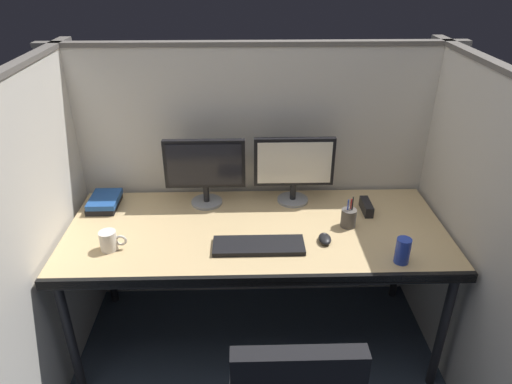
{
  "coord_description": "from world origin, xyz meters",
  "views": [
    {
      "loc": [
        -0.06,
        -1.67,
        1.99
      ],
      "look_at": [
        0.0,
        0.35,
        0.92
      ],
      "focal_mm": 32.52,
      "sensor_mm": 36.0,
      "label": 1
    }
  ],
  "objects_px": {
    "red_stapler": "(366,207)",
    "book_stack": "(104,202)",
    "desk": "(256,238)",
    "monitor_left": "(205,168)",
    "computer_mouse": "(325,239)",
    "soda_can": "(402,250)",
    "pen_cup": "(349,218)",
    "monitor_right": "(294,166)",
    "coffee_mug": "(109,241)",
    "keyboard_main": "(259,246)"
  },
  "relations": [
    {
      "from": "red_stapler",
      "to": "book_stack",
      "type": "bearing_deg",
      "value": 176.32
    },
    {
      "from": "desk",
      "to": "monitor_left",
      "type": "xyz_separation_m",
      "value": [
        -0.27,
        0.28,
        0.27
      ]
    },
    {
      "from": "computer_mouse",
      "to": "soda_can",
      "type": "xyz_separation_m",
      "value": [
        0.32,
        -0.17,
        0.04
      ]
    },
    {
      "from": "pen_cup",
      "to": "monitor_right",
      "type": "bearing_deg",
      "value": 133.44
    },
    {
      "from": "monitor_left",
      "to": "desk",
      "type": "bearing_deg",
      "value": -46.08
    },
    {
      "from": "red_stapler",
      "to": "soda_can",
      "type": "bearing_deg",
      "value": -83.6
    },
    {
      "from": "monitor_right",
      "to": "coffee_mug",
      "type": "distance_m",
      "value": 1.02
    },
    {
      "from": "book_stack",
      "to": "soda_can",
      "type": "distance_m",
      "value": 1.56
    },
    {
      "from": "computer_mouse",
      "to": "coffee_mug",
      "type": "bearing_deg",
      "value": -178.16
    },
    {
      "from": "monitor_right",
      "to": "book_stack",
      "type": "xyz_separation_m",
      "value": [
        -1.03,
        -0.03,
        -0.19
      ]
    },
    {
      "from": "desk",
      "to": "computer_mouse",
      "type": "distance_m",
      "value": 0.35
    },
    {
      "from": "desk",
      "to": "pen_cup",
      "type": "distance_m",
      "value": 0.48
    },
    {
      "from": "soda_can",
      "to": "pen_cup",
      "type": "bearing_deg",
      "value": 120.18
    },
    {
      "from": "computer_mouse",
      "to": "pen_cup",
      "type": "relative_size",
      "value": 0.57
    },
    {
      "from": "soda_can",
      "to": "red_stapler",
      "type": "bearing_deg",
      "value": 96.4
    },
    {
      "from": "keyboard_main",
      "to": "soda_can",
      "type": "bearing_deg",
      "value": -11.35
    },
    {
      "from": "computer_mouse",
      "to": "monitor_right",
      "type": "bearing_deg",
      "value": 105.73
    },
    {
      "from": "monitor_right",
      "to": "soda_can",
      "type": "relative_size",
      "value": 3.52
    },
    {
      "from": "desk",
      "to": "computer_mouse",
      "type": "relative_size",
      "value": 19.79
    },
    {
      "from": "desk",
      "to": "monitor_right",
      "type": "height_order",
      "value": "monitor_right"
    },
    {
      "from": "monitor_left",
      "to": "pen_cup",
      "type": "xyz_separation_m",
      "value": [
        0.73,
        -0.26,
        -0.17
      ]
    },
    {
      "from": "coffee_mug",
      "to": "monitor_right",
      "type": "bearing_deg",
      "value": 26.07
    },
    {
      "from": "desk",
      "to": "pen_cup",
      "type": "relative_size",
      "value": 11.33
    },
    {
      "from": "book_stack",
      "to": "monitor_left",
      "type": "bearing_deg",
      "value": 2.24
    },
    {
      "from": "monitor_left",
      "to": "monitor_right",
      "type": "xyz_separation_m",
      "value": [
        0.48,
        0.01,
        0.0
      ]
    },
    {
      "from": "book_stack",
      "to": "soda_can",
      "type": "height_order",
      "value": "soda_can"
    },
    {
      "from": "keyboard_main",
      "to": "red_stapler",
      "type": "bearing_deg",
      "value": 28.76
    },
    {
      "from": "pen_cup",
      "to": "book_stack",
      "type": "bearing_deg",
      "value": 169.64
    },
    {
      "from": "book_stack",
      "to": "coffee_mug",
      "type": "height_order",
      "value": "coffee_mug"
    },
    {
      "from": "monitor_left",
      "to": "keyboard_main",
      "type": "distance_m",
      "value": 0.55
    },
    {
      "from": "computer_mouse",
      "to": "soda_can",
      "type": "bearing_deg",
      "value": -27.67
    },
    {
      "from": "desk",
      "to": "keyboard_main",
      "type": "relative_size",
      "value": 4.42
    },
    {
      "from": "monitor_left",
      "to": "red_stapler",
      "type": "relative_size",
      "value": 2.87
    },
    {
      "from": "keyboard_main",
      "to": "book_stack",
      "type": "distance_m",
      "value": 0.92
    },
    {
      "from": "desk",
      "to": "pen_cup",
      "type": "height_order",
      "value": "pen_cup"
    },
    {
      "from": "desk",
      "to": "book_stack",
      "type": "bearing_deg",
      "value": 162.69
    },
    {
      "from": "red_stapler",
      "to": "pen_cup",
      "type": "relative_size",
      "value": 0.89
    },
    {
      "from": "pen_cup",
      "to": "book_stack",
      "type": "height_order",
      "value": "pen_cup"
    },
    {
      "from": "monitor_left",
      "to": "monitor_right",
      "type": "relative_size",
      "value": 1.0
    },
    {
      "from": "monitor_left",
      "to": "coffee_mug",
      "type": "height_order",
      "value": "monitor_left"
    },
    {
      "from": "monitor_left",
      "to": "soda_can",
      "type": "xyz_separation_m",
      "value": [
        0.91,
        -0.56,
        -0.15
      ]
    },
    {
      "from": "keyboard_main",
      "to": "soda_can",
      "type": "distance_m",
      "value": 0.65
    },
    {
      "from": "red_stapler",
      "to": "coffee_mug",
      "type": "relative_size",
      "value": 1.19
    },
    {
      "from": "desk",
      "to": "red_stapler",
      "type": "distance_m",
      "value": 0.62
    },
    {
      "from": "computer_mouse",
      "to": "red_stapler",
      "type": "xyz_separation_m",
      "value": [
        0.27,
        0.28,
        0.01
      ]
    },
    {
      "from": "monitor_right",
      "to": "keyboard_main",
      "type": "height_order",
      "value": "monitor_right"
    },
    {
      "from": "book_stack",
      "to": "coffee_mug",
      "type": "bearing_deg",
      "value": -72.31
    },
    {
      "from": "monitor_right",
      "to": "coffee_mug",
      "type": "bearing_deg",
      "value": -153.93
    },
    {
      "from": "computer_mouse",
      "to": "soda_can",
      "type": "relative_size",
      "value": 0.79
    },
    {
      "from": "computer_mouse",
      "to": "red_stapler",
      "type": "distance_m",
      "value": 0.39
    }
  ]
}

